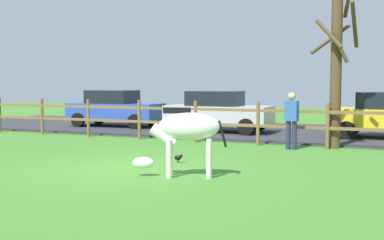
% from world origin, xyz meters
% --- Properties ---
extents(ground_plane, '(60.00, 60.00, 0.00)m').
position_xyz_m(ground_plane, '(0.00, 0.00, 0.00)').
color(ground_plane, '#3D7528').
extents(parking_asphalt, '(28.00, 7.40, 0.05)m').
position_xyz_m(parking_asphalt, '(0.00, 9.30, 0.03)').
color(parking_asphalt, '#2D2D33').
rests_on(parking_asphalt, ground_plane).
extents(paddock_fence, '(20.92, 0.11, 1.34)m').
position_xyz_m(paddock_fence, '(-0.60, 5.00, 0.76)').
color(paddock_fence, brown).
rests_on(paddock_fence, ground_plane).
extents(bare_tree, '(1.39, 1.44, 4.84)m').
position_xyz_m(bare_tree, '(3.75, 5.28, 2.40)').
color(bare_tree, '#513A23').
rests_on(bare_tree, ground_plane).
extents(zebra, '(1.86, 0.94, 1.41)m').
position_xyz_m(zebra, '(1.53, -0.54, 0.93)').
color(zebra, white).
rests_on(zebra, ground_plane).
extents(crow_on_grass, '(0.21, 0.10, 0.20)m').
position_xyz_m(crow_on_grass, '(0.64, 1.03, 0.13)').
color(crow_on_grass, black).
rests_on(crow_on_grass, ground_plane).
extents(parked_car_blue, '(4.09, 2.06, 1.56)m').
position_xyz_m(parked_car_blue, '(-5.90, 8.56, 0.84)').
color(parked_car_blue, '#2D4CAD').
rests_on(parked_car_blue, parking_asphalt).
extents(parked_car_silver, '(4.00, 1.89, 1.56)m').
position_xyz_m(parked_car_silver, '(-0.97, 8.07, 0.84)').
color(parked_car_silver, '#B7BABF').
rests_on(parked_car_silver, parking_asphalt).
extents(visitor_left_of_tree, '(0.38, 0.25, 1.64)m').
position_xyz_m(visitor_left_of_tree, '(2.62, 4.49, 0.91)').
color(visitor_left_of_tree, '#232847').
rests_on(visitor_left_of_tree, ground_plane).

